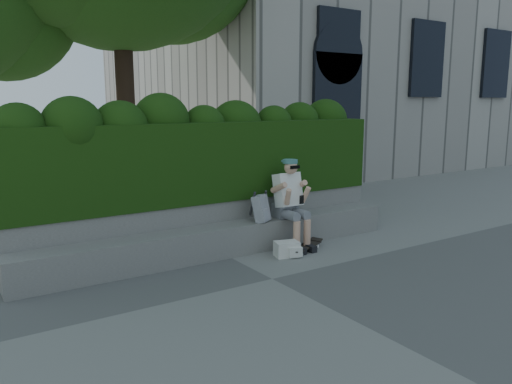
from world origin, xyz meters
TOP-DOWN VIEW (x-y plane):
  - ground at (0.00, 0.00)m, footprint 80.00×80.00m
  - bench_ledge at (0.00, 1.25)m, footprint 6.00×0.45m
  - planter_wall at (0.00, 1.73)m, footprint 6.00×0.50m
  - hedge at (0.00, 1.95)m, footprint 6.00×1.00m
  - person at (1.08, 1.07)m, footprint 0.40×0.76m
  - skateboard at (1.12, 0.73)m, footprint 0.77×0.48m
  - backpack_plaid at (0.59, 1.15)m, footprint 0.31×0.28m
  - backpack_ground at (0.73, 0.67)m, footprint 0.40×0.33m

SIDE VIEW (x-z plane):
  - ground at x=0.00m, z-range 0.00..0.00m
  - skateboard at x=1.12m, z-range 0.03..0.11m
  - backpack_ground at x=0.73m, z-range 0.00..0.22m
  - bench_ledge at x=0.00m, z-range 0.00..0.45m
  - planter_wall at x=0.00m, z-range 0.00..0.75m
  - backpack_plaid at x=0.59m, z-range 0.45..0.86m
  - person at x=1.08m, z-range 0.06..1.44m
  - hedge at x=0.00m, z-range 0.75..1.95m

